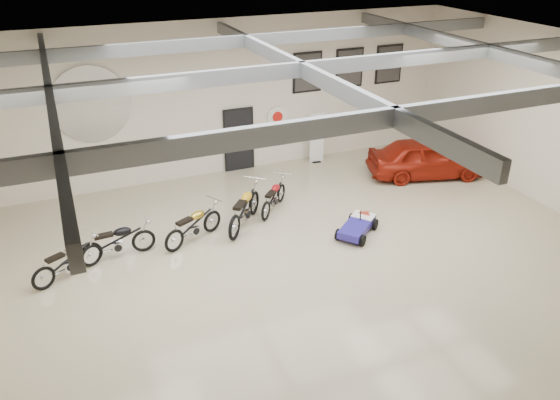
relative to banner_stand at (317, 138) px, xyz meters
name	(u,v)px	position (x,y,z in m)	size (l,w,h in m)	color
floor	(299,259)	(-3.20, -5.50, -0.91)	(16.00, 12.00, 0.01)	tan
ceiling	(302,57)	(-3.20, -5.50, 4.09)	(16.00, 12.00, 0.01)	slate
back_wall	(222,99)	(-3.20, 0.50, 1.59)	(16.00, 0.02, 5.00)	beige
right_wall	(559,124)	(4.80, -5.50, 1.59)	(0.02, 12.00, 5.00)	beige
ceiling_beams	(302,69)	(-3.20, -5.50, 3.84)	(15.80, 11.80, 0.32)	slate
door	(239,140)	(-2.70, 0.45, 0.14)	(0.92, 0.08, 2.10)	black
logo_plaque	(91,105)	(-7.20, 0.45, 1.89)	(2.30, 0.06, 1.16)	silver
poster_left	(307,72)	(-0.20, 0.46, 2.19)	(1.05, 0.08, 1.35)	black
poster_mid	(349,68)	(1.40, 0.46, 2.19)	(1.05, 0.08, 1.35)	black
poster_right	(389,64)	(3.00, 0.46, 2.19)	(1.05, 0.08, 1.35)	black
oil_sign	(277,117)	(-1.30, 0.45, 0.79)	(0.72, 0.10, 0.72)	white
banner_stand	(317,138)	(0.00, 0.00, 0.00)	(0.49, 0.20, 1.82)	white
motorcycle_silver	(67,260)	(-8.53, -4.09, -0.45)	(1.78, 0.55, 0.93)	silver
motorcycle_black	(116,240)	(-7.34, -3.67, -0.42)	(1.89, 0.58, 0.98)	silver
motorcycle_gold	(193,225)	(-5.38, -3.62, -0.42)	(1.90, 0.59, 0.99)	silver
motorcycle_yellow	(244,208)	(-3.87, -3.37, -0.35)	(2.16, 0.67, 1.12)	silver
motorcycle_red	(274,196)	(-2.79, -2.84, -0.45)	(1.76, 0.55, 0.92)	silver
go_kart	(359,222)	(-1.12, -4.89, -0.60)	(1.74, 0.78, 0.63)	navy
vintage_car	(426,158)	(2.80, -2.47, -0.26)	(3.79, 1.53, 1.29)	maroon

